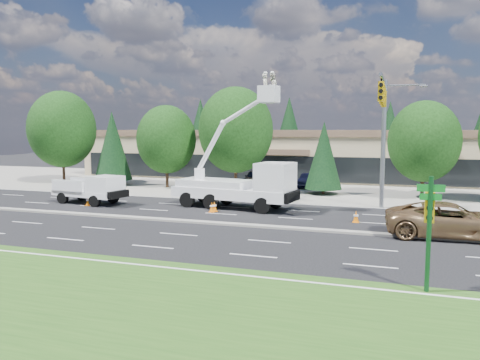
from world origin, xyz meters
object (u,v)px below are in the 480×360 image
(street_sign_pole, at_px, (429,221))
(minivan, at_px, (451,220))
(utility_pickup, at_px, (92,192))
(signal_mast, at_px, (384,122))
(bucket_truck, at_px, (243,180))

(street_sign_pole, height_order, minivan, street_sign_pole)
(utility_pickup, height_order, minivan, utility_pickup)
(minivan, bearing_deg, signal_mast, 27.11)
(bucket_truck, height_order, minivan, bucket_truck)
(street_sign_pole, bearing_deg, signal_mast, 97.27)
(street_sign_pole, xyz_separation_m, bucket_truck, (-11.23, 14.01, -0.42))
(signal_mast, xyz_separation_m, street_sign_pole, (1.97, -15.45, -3.61))
(minivan, bearing_deg, street_sign_pole, 167.08)
(street_sign_pole, distance_m, utility_pickup, 25.93)
(street_sign_pole, height_order, bucket_truck, bucket_truck)
(signal_mast, distance_m, street_sign_pole, 15.99)
(signal_mast, bearing_deg, minivan, -60.49)
(signal_mast, xyz_separation_m, minivan, (3.64, -6.44, -5.15))
(signal_mast, bearing_deg, utility_pickup, -171.97)
(street_sign_pole, bearing_deg, minivan, 79.48)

